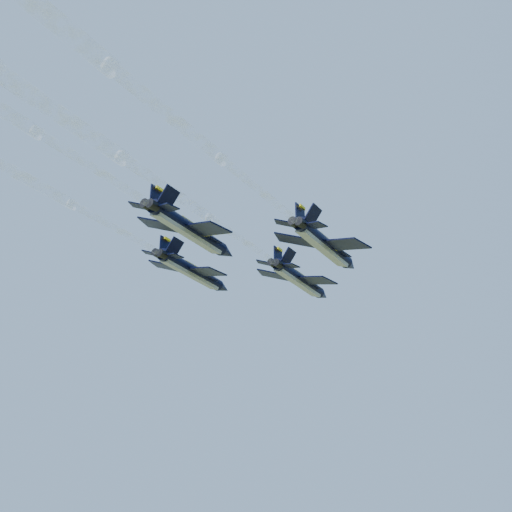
% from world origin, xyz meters
% --- Properties ---
extents(jet_lead, '(13.11, 18.37, 5.13)m').
position_xyz_m(jet_lead, '(3.42, 13.95, 107.40)').
color(jet_lead, black).
extents(jet_left, '(13.11, 18.37, 5.13)m').
position_xyz_m(jet_left, '(-11.71, 5.59, 107.40)').
color(jet_left, black).
extents(jet_right, '(13.11, 18.37, 5.13)m').
position_xyz_m(jet_right, '(9.60, -1.64, 107.40)').
color(jet_right, black).
extents(jet_slot, '(13.11, 18.37, 5.13)m').
position_xyz_m(jet_slot, '(-6.18, -11.24, 107.40)').
color(jet_slot, black).
extents(smoke_trail_lead, '(23.76, 64.57, 2.78)m').
position_xyz_m(smoke_trail_lead, '(-13.36, -35.14, 107.43)').
color(smoke_trail_lead, white).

